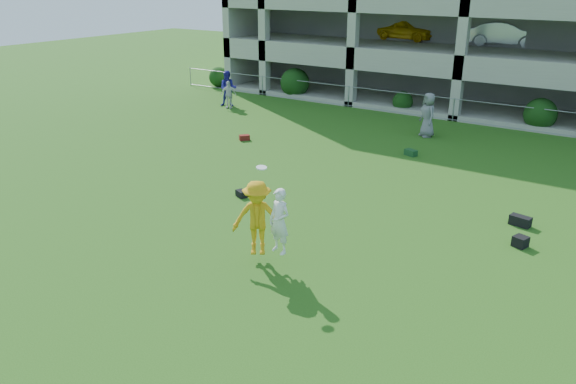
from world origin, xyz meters
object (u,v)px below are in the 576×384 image
Objects in this scene: bystander_a at (228,89)px; bystander_b at (228,95)px; crate_d at (520,241)px; frisbee_contest at (261,219)px; bystander_c at (428,115)px.

bystander_b is (0.34, -0.41, -0.23)m from bystander_a.
frisbee_contest is (-5.38, -4.67, 1.09)m from crate_d.
bystander_c is (11.35, 0.47, 0.25)m from bystander_b.
frisbee_contest reaches higher than bystander_c.
bystander_b reaches higher than crate_d.
bystander_b is 4.36× the size of crate_d.
bystander_a reaches higher than bystander_b.
bystander_c is 11.32m from crate_d.
crate_d is 0.14× the size of frisbee_contest.
frisbee_contest reaches higher than crate_d.
crate_d is at bearing -47.45° from bystander_b.
crate_d is (17.95, -9.33, -0.85)m from bystander_a.
bystander_a is 20.24m from crate_d.
bystander_a is 18.82m from frisbee_contest.
bystander_c is at bearing -18.19° from bystander_b.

